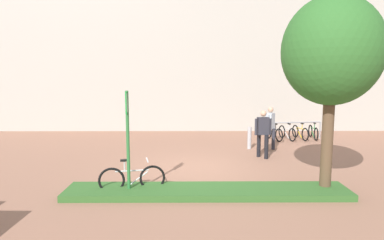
{
  "coord_description": "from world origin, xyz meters",
  "views": [
    {
      "loc": [
        -0.22,
        -10.52,
        2.92
      ],
      "look_at": [
        -0.14,
        2.17,
        1.27
      ],
      "focal_mm": 31.61,
      "sensor_mm": 36.0,
      "label": 1
    }
  ],
  "objects_px": {
    "bike_at_sign": "(132,178)",
    "person_shirt_white": "(270,125)",
    "tree_sidewalk": "(332,52)",
    "parking_sign_post": "(128,128)",
    "bollard_steel": "(249,138)",
    "bike_rack_cluster": "(294,132)",
    "person_suited_dark": "(263,131)"
  },
  "relations": [
    {
      "from": "bike_at_sign",
      "to": "bollard_steel",
      "type": "bearing_deg",
      "value": 52.7
    },
    {
      "from": "bike_at_sign",
      "to": "bollard_steel",
      "type": "height_order",
      "value": "bollard_steel"
    },
    {
      "from": "bike_at_sign",
      "to": "bollard_steel",
      "type": "distance_m",
      "value": 6.38
    },
    {
      "from": "person_suited_dark",
      "to": "bike_at_sign",
      "type": "bearing_deg",
      "value": -138.68
    },
    {
      "from": "parking_sign_post",
      "to": "bike_at_sign",
      "type": "height_order",
      "value": "parking_sign_post"
    },
    {
      "from": "tree_sidewalk",
      "to": "person_suited_dark",
      "type": "xyz_separation_m",
      "value": [
        -0.82,
        3.61,
        -2.52
      ]
    },
    {
      "from": "person_suited_dark",
      "to": "parking_sign_post",
      "type": "bearing_deg",
      "value": -137.33
    },
    {
      "from": "bike_at_sign",
      "to": "bike_rack_cluster",
      "type": "bearing_deg",
      "value": 48.61
    },
    {
      "from": "person_shirt_white",
      "to": "person_suited_dark",
      "type": "height_order",
      "value": "same"
    },
    {
      "from": "parking_sign_post",
      "to": "bollard_steel",
      "type": "height_order",
      "value": "parking_sign_post"
    },
    {
      "from": "tree_sidewalk",
      "to": "person_shirt_white",
      "type": "relative_size",
      "value": 2.82
    },
    {
      "from": "bike_at_sign",
      "to": "person_shirt_white",
      "type": "distance_m",
      "value": 6.84
    },
    {
      "from": "bike_rack_cluster",
      "to": "bollard_steel",
      "type": "distance_m",
      "value": 3.17
    },
    {
      "from": "bike_at_sign",
      "to": "person_shirt_white",
      "type": "height_order",
      "value": "person_shirt_white"
    },
    {
      "from": "person_suited_dark",
      "to": "person_shirt_white",
      "type": "bearing_deg",
      "value": 67.03
    },
    {
      "from": "tree_sidewalk",
      "to": "bike_rack_cluster",
      "type": "distance_m",
      "value": 7.94
    },
    {
      "from": "tree_sidewalk",
      "to": "bollard_steel",
      "type": "xyz_separation_m",
      "value": [
        -1.03,
        5.1,
        -3.05
      ]
    },
    {
      "from": "bike_at_sign",
      "to": "person_suited_dark",
      "type": "bearing_deg",
      "value": 41.32
    },
    {
      "from": "bollard_steel",
      "to": "person_suited_dark",
      "type": "xyz_separation_m",
      "value": [
        0.21,
        -1.49,
        0.53
      ]
    },
    {
      "from": "tree_sidewalk",
      "to": "bollard_steel",
      "type": "height_order",
      "value": "tree_sidewalk"
    },
    {
      "from": "tree_sidewalk",
      "to": "parking_sign_post",
      "type": "distance_m",
      "value": 5.27
    },
    {
      "from": "bike_rack_cluster",
      "to": "person_suited_dark",
      "type": "distance_m",
      "value": 4.22
    },
    {
      "from": "parking_sign_post",
      "to": "bike_at_sign",
      "type": "bearing_deg",
      "value": 77.68
    },
    {
      "from": "bike_at_sign",
      "to": "bike_rack_cluster",
      "type": "distance_m",
      "value": 9.49
    },
    {
      "from": "person_suited_dark",
      "to": "bike_rack_cluster",
      "type": "bearing_deg",
      "value": 58.12
    },
    {
      "from": "parking_sign_post",
      "to": "bike_rack_cluster",
      "type": "bearing_deg",
      "value": 49.25
    },
    {
      "from": "bollard_steel",
      "to": "bike_rack_cluster",
      "type": "bearing_deg",
      "value": 40.36
    },
    {
      "from": "person_shirt_white",
      "to": "bollard_steel",
      "type": "bearing_deg",
      "value": 172.63
    },
    {
      "from": "bike_rack_cluster",
      "to": "bollard_steel",
      "type": "height_order",
      "value": "bollard_steel"
    },
    {
      "from": "tree_sidewalk",
      "to": "parking_sign_post",
      "type": "relative_size",
      "value": 1.88
    },
    {
      "from": "tree_sidewalk",
      "to": "bike_rack_cluster",
      "type": "xyz_separation_m",
      "value": [
        1.38,
        7.15,
        -3.16
      ]
    },
    {
      "from": "bike_rack_cluster",
      "to": "bollard_steel",
      "type": "relative_size",
      "value": 2.92
    }
  ]
}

